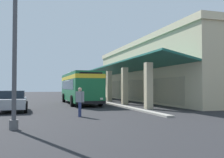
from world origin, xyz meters
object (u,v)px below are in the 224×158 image
object	(u,v)px
transit_bus	(80,86)
parked_sedan_silver	(13,101)
lot_light_pole	(15,18)
pedestrian	(80,100)
potted_palm	(99,95)

from	to	relation	value
transit_bus	parked_sedan_silver	size ratio (longest dim) A/B	2.53
lot_light_pole	transit_bus	bearing A→B (deg)	160.96
parked_sedan_silver	lot_light_pole	xyz separation A→B (m)	(8.33, 0.71, 3.82)
transit_bus	lot_light_pole	world-z (taller)	lot_light_pole
pedestrian	potted_palm	distance (m)	20.56
pedestrian	potted_palm	bearing A→B (deg)	162.95
transit_bus	parked_sedan_silver	bearing A→B (deg)	-41.17
parked_sedan_silver	potted_palm	distance (m)	18.06
transit_bus	parked_sedan_silver	xyz separation A→B (m)	(6.78, -5.93, -1.10)
parked_sedan_silver	potted_palm	size ratio (longest dim) A/B	1.55
lot_light_pole	potted_palm	bearing A→B (deg)	158.17
potted_palm	lot_light_pole	world-z (taller)	lot_light_pole
pedestrian	lot_light_pole	distance (m)	6.14
transit_bus	pedestrian	xyz separation A→B (m)	(11.43, -1.89, -0.90)
pedestrian	lot_light_pole	bearing A→B (deg)	-42.03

